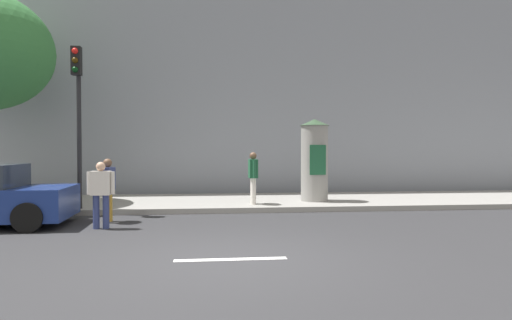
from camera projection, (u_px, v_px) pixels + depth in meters
The scene contains 9 objects.
ground_plane at pixel (231, 259), 7.10m from camera, with size 80.00×80.00×0.00m, color #2B2B2D.
sidewalk_curb at pixel (220, 202), 14.05m from camera, with size 36.00×4.00×0.15m, color gray.
lane_markings at pixel (231, 259), 7.10m from camera, with size 25.80×0.16×0.01m.
building_backdrop at pixel (217, 70), 18.89m from camera, with size 36.00×5.00×10.20m, color gray.
traffic_light at pixel (78, 100), 11.83m from camera, with size 0.24×0.45×4.30m.
poster_column at pixel (314, 159), 13.74m from camera, with size 0.91×0.91×2.52m.
pedestrian_in_dark_shirt at pixel (108, 186), 10.67m from camera, with size 0.30×0.57×1.53m.
pedestrian_with_backpack at pixel (101, 190), 9.80m from camera, with size 0.60×0.24×1.47m.
pedestrian_near_pole at pixel (253, 174), 12.96m from camera, with size 0.25×0.60×1.51m.
Camera 1 is at (-0.34, -7.06, 1.77)m, focal length 31.30 mm.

